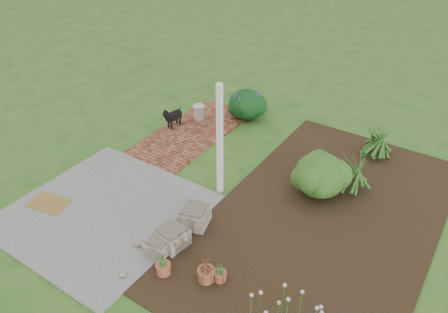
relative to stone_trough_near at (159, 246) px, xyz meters
The scene contains 18 objects.
ground 2.02m from the stone_trough_near, 101.26° to the left, with size 80.00×80.00×0.00m, color #2A571B.
concrete_patio 1.66m from the stone_trough_near, behind, with size 3.50×3.50×0.04m, color #60605D.
brick_path 4.27m from the stone_trough_near, 119.34° to the left, with size 1.60×3.50×0.04m, color maroon.
garden_bed 3.25m from the stone_trough_near, 49.56° to the left, with size 4.00×7.00×0.03m, color black.
veranda_post 2.34m from the stone_trough_near, 92.56° to the left, with size 0.10×0.10×2.50m, color white.
stone_trough_near is the anchor object (origin of this frame).
stone_trough_mid 0.94m from the stone_trough_near, 84.67° to the left, with size 0.51×0.51×0.34m, color #7D6D5D.
stone_trough_far 0.29m from the stone_trough_near, 72.13° to the left, with size 0.49×0.49×0.33m, color gray.
coir_doormat 2.77m from the stone_trough_near, behind, with size 0.78×0.50×0.02m, color brown.
black_dog 4.53m from the stone_trough_near, 126.22° to the left, with size 0.25×0.61×0.53m.
cream_ceramic_urn 4.99m from the stone_trough_near, 118.20° to the left, with size 0.29×0.29×0.38m, color beige.
evergreen_shrub 3.61m from the stone_trough_near, 62.62° to the left, with size 1.08×1.08×0.92m, color #1D4314.
agapanthus_clump_back 4.31m from the stone_trough_near, 59.98° to the left, with size 1.02×1.02×0.92m, color #173E0D, non-canonical shape.
agapanthus_clump_front 5.73m from the stone_trough_near, 67.46° to the left, with size 1.02×1.02×0.91m, color #0F380E, non-canonical shape.
terracotta_pot_bronze 1.07m from the stone_trough_near, ahead, with size 0.28×0.28×0.23m, color brown.
terracotta_pot_small_left 1.26m from the stone_trough_near, ahead, with size 0.21×0.21×0.17m, color brown.
terracotta_pot_small_right 0.50m from the stone_trough_near, 40.98° to the right, with size 0.24×0.24×0.20m, color #A04C36.
purple_flowering_bush 5.41m from the stone_trough_near, 104.60° to the left, with size 0.98×0.98×0.83m, color black.
Camera 1 is at (4.44, -5.97, 5.76)m, focal length 35.00 mm.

